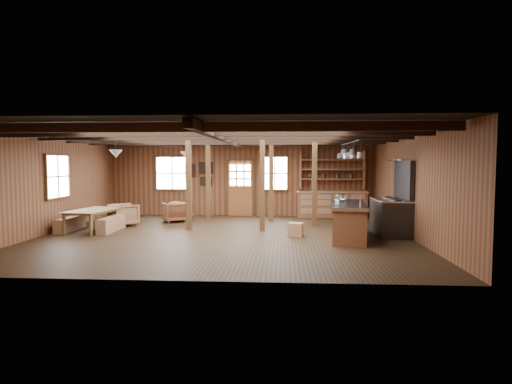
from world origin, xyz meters
TOP-DOWN VIEW (x-y plane):
  - room at (0.00, 0.00)m, footprint 10.04×9.04m
  - ceiling_joists at (0.00, 0.18)m, footprint 9.80×8.82m
  - timber_posts at (0.52, 2.08)m, footprint 3.95×2.35m
  - back_door at (0.00, 4.45)m, footprint 1.02×0.08m
  - window_back_left at (-2.60, 4.46)m, footprint 1.32×0.06m
  - window_back_right at (1.30, 4.46)m, footprint 1.02×0.06m
  - window_left at (-4.96, 0.50)m, footprint 0.14×1.24m
  - notice_boards at (-1.50, 4.46)m, footprint 1.08×0.03m
  - back_counter at (3.40, 4.20)m, footprint 2.55×0.60m
  - pendant_lamps at (-2.25, 1.00)m, footprint 1.86×2.36m
  - pot_rack at (3.40, 0.40)m, footprint 0.46×3.00m
  - kitchen_island at (3.33, -0.22)m, footprint 1.18×2.59m
  - step_stool at (1.96, -0.03)m, footprint 0.49×0.40m
  - commercial_range at (4.64, 0.42)m, footprint 0.87×1.71m
  - dining_table at (-3.90, 0.57)m, footprint 1.23×1.91m
  - bench_wall at (-4.65, 0.57)m, footprint 0.28×1.47m
  - bench_aisle at (-3.40, 0.57)m, footprint 0.29×1.55m
  - armchair_a at (-2.06, 2.62)m, footprint 0.98×0.99m
  - armchair_b at (-1.93, 3.13)m, footprint 0.83×0.85m
  - armchair_c at (-3.42, 1.60)m, footprint 1.09×1.09m
  - counter_pot at (3.24, 0.61)m, footprint 0.29×0.29m
  - bowl at (3.16, 0.14)m, footprint 0.38×0.38m

SIDE VIEW (x-z plane):
  - step_stool at x=1.96m, z-range 0.00..0.38m
  - bench_wall at x=-4.65m, z-range 0.00..0.41m
  - bench_aisle at x=-3.40m, z-range 0.00..0.43m
  - dining_table at x=-3.90m, z-range 0.00..0.63m
  - armchair_b at x=-1.93m, z-range 0.00..0.66m
  - armchair_a at x=-2.06m, z-range 0.00..0.66m
  - armchair_c at x=-3.42m, z-range 0.00..0.71m
  - kitchen_island at x=3.33m, z-range -0.12..1.08m
  - back_counter at x=3.40m, z-range -0.62..1.83m
  - commercial_range at x=4.64m, z-range -0.38..1.72m
  - back_door at x=0.00m, z-range -0.19..1.96m
  - bowl at x=3.16m, z-range 0.94..1.01m
  - counter_pot at x=3.24m, z-range 0.94..1.11m
  - room at x=0.00m, z-range -0.02..2.82m
  - timber_posts at x=0.52m, z-range 0.00..2.80m
  - window_back_left at x=-2.60m, z-range 0.94..2.26m
  - window_back_right at x=1.30m, z-range 0.94..2.26m
  - window_left at x=-4.96m, z-range 0.94..2.26m
  - notice_boards at x=-1.50m, z-range 1.19..2.09m
  - pot_rack at x=3.40m, z-range 2.02..2.47m
  - pendant_lamps at x=-2.25m, z-range 1.92..2.58m
  - ceiling_joists at x=0.00m, z-range 2.59..2.77m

